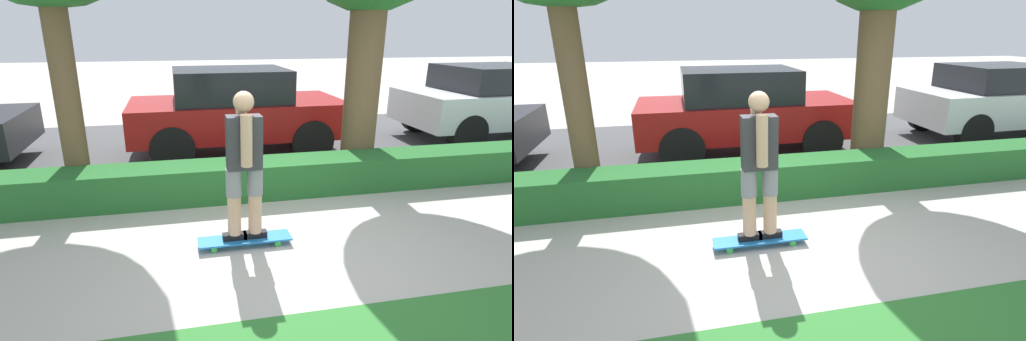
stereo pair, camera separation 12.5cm
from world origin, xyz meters
The scene contains 7 objects.
ground_plane centered at (0.00, 0.00, 0.00)m, with size 60.00×60.00×0.00m, color #ADA89E.
street_asphalt centered at (0.00, 4.20, 0.00)m, with size 18.46×5.00×0.01m.
hedge_row centered at (0.00, 1.60, 0.25)m, with size 18.46×0.60×0.50m.
skateboard centered at (-0.34, 0.21, 0.07)m, with size 1.02×0.24×0.09m.
skater_person centered at (-0.34, 0.21, 0.94)m, with size 0.48×0.41×1.60m.
parked_car_middle centered at (0.10, 3.78, 0.84)m, with size 3.96×1.89×1.59m.
parked_car_rear centered at (5.69, 3.79, 0.83)m, with size 3.96×1.94×1.56m.
Camera 1 is at (-0.97, -3.62, 2.23)m, focal length 28.00 mm.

